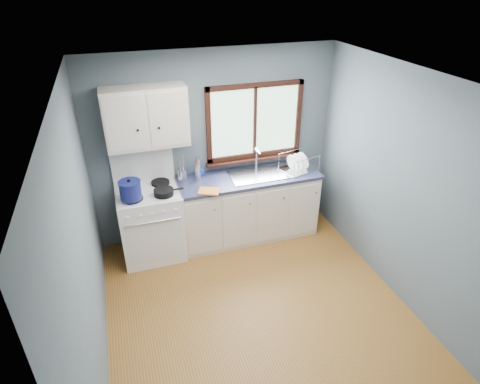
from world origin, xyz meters
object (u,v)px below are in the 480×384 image
object	(u,v)px
utensil_crock	(183,175)
thermos	(197,169)
skillet	(164,191)
base_cabinets	(248,209)
dish_rack	(298,166)
stockpot	(130,190)
gas_range	(151,221)
sink	(261,178)

from	to	relation	value
utensil_crock	thermos	xyz separation A→B (m)	(0.18, -0.05, 0.08)
skillet	thermos	xyz separation A→B (m)	(0.47, 0.27, 0.10)
base_cabinets	dish_rack	size ratio (longest dim) A/B	3.51
stockpot	thermos	xyz separation A→B (m)	(0.85, 0.28, 0.01)
base_cabinets	utensil_crock	distance (m)	1.03
thermos	dish_rack	bearing A→B (deg)	-4.96
stockpot	dish_rack	xyz separation A→B (m)	(2.20, 0.17, -0.09)
thermos	stockpot	bearing A→B (deg)	-161.56
gas_range	sink	bearing A→B (deg)	0.71
sink	dish_rack	world-z (taller)	sink
gas_range	stockpot	bearing A→B (deg)	-138.38
gas_range	utensil_crock	size ratio (longest dim) A/B	3.37
gas_range	dish_rack	xyz separation A→B (m)	(2.00, -0.01, 0.49)
thermos	gas_range	bearing A→B (deg)	-170.56
sink	skillet	distance (m)	1.32
gas_range	stockpot	xyz separation A→B (m)	(-0.20, -0.18, 0.58)
thermos	dish_rack	size ratio (longest dim) A/B	0.61
base_cabinets	sink	world-z (taller)	sink
gas_range	skillet	size ratio (longest dim) A/B	3.80
sink	dish_rack	xyz separation A→B (m)	(0.52, -0.03, 0.12)
gas_range	stockpot	world-z (taller)	gas_range
base_cabinets	skillet	distance (m)	1.27
utensil_crock	dish_rack	world-z (taller)	utensil_crock
stockpot	thermos	distance (m)	0.90
base_cabinets	sink	size ratio (longest dim) A/B	2.20
base_cabinets	utensil_crock	bearing A→B (deg)	170.28
utensil_crock	thermos	bearing A→B (deg)	-16.16
stockpot	sink	bearing A→B (deg)	6.56
sink	base_cabinets	bearing A→B (deg)	179.87
base_cabinets	sink	xyz separation A→B (m)	(0.18, -0.00, 0.45)
base_cabinets	gas_range	bearing A→B (deg)	-179.18
gas_range	dish_rack	distance (m)	2.06
base_cabinets	thermos	xyz separation A→B (m)	(-0.65, 0.09, 0.67)
dish_rack	sink	bearing A→B (deg)	162.17
stockpot	gas_range	bearing A→B (deg)	41.62
skillet	thermos	size ratio (longest dim) A/B	1.11
skillet	dish_rack	distance (m)	1.83
stockpot	dish_rack	size ratio (longest dim) A/B	0.63
stockpot	thermos	bearing A→B (deg)	18.44
gas_range	stockpot	distance (m)	0.64
sink	thermos	size ratio (longest dim) A/B	2.62
skillet	utensil_crock	xyz separation A→B (m)	(0.29, 0.33, 0.02)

